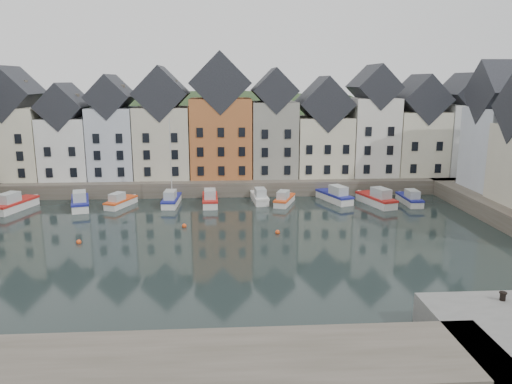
{
  "coord_description": "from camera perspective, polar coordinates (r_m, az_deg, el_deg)",
  "views": [
    {
      "loc": [
        0.53,
        -45.09,
        15.76
      ],
      "look_at": [
        3.79,
        6.0,
        4.31
      ],
      "focal_mm": 35.0,
      "sensor_mm": 36.0,
      "label": 1
    }
  ],
  "objects": [
    {
      "name": "ground",
      "position": [
        47.77,
        -4.11,
        -6.69
      ],
      "size": [
        260.0,
        260.0,
        0.0
      ],
      "primitive_type": "plane",
      "color": "black",
      "rests_on": "ground"
    },
    {
      "name": "far_quay",
      "position": [
        76.53,
        -3.98,
        1.46
      ],
      "size": [
        90.0,
        16.0,
        2.0
      ],
      "primitive_type": "cube",
      "color": "#4C463A",
      "rests_on": "ground"
    },
    {
      "name": "near_wall",
      "position": [
        29.36,
        -25.55,
        -18.92
      ],
      "size": [
        50.0,
        6.0,
        2.0
      ],
      "primitive_type": "cube",
      "color": "#4C463A",
      "rests_on": "ground"
    },
    {
      "name": "hillside",
      "position": [
        106.57,
        -3.76,
        -5.87
      ],
      "size": [
        153.6,
        70.4,
        64.0
      ],
      "color": "#22371B",
      "rests_on": "ground"
    },
    {
      "name": "far_terrace",
      "position": [
        73.46,
        -1.56,
        7.23
      ],
      "size": [
        72.37,
        8.16,
        17.78
      ],
      "color": "beige",
      "rests_on": "far_quay"
    },
    {
      "name": "mooring_buoys",
      "position": [
        52.98,
        -8.42,
        -4.67
      ],
      "size": [
        20.5,
        5.5,
        0.5
      ],
      "color": "#E54D1B",
      "rests_on": "ground"
    },
    {
      "name": "boat_a",
      "position": [
        68.8,
        -25.92,
        -1.27
      ],
      "size": [
        3.95,
        7.05,
        2.59
      ],
      "rotation": [
        0.0,
        0.0,
        -0.29
      ],
      "color": "silver",
      "rests_on": "ground"
    },
    {
      "name": "boat_b",
      "position": [
        66.7,
        -19.46,
        -1.12
      ],
      "size": [
        3.75,
        6.96,
        2.55
      ],
      "rotation": [
        0.0,
        0.0,
        0.27
      ],
      "color": "silver",
      "rests_on": "ground"
    },
    {
      "name": "boat_c",
      "position": [
        66.06,
        -15.25,
        -1.09
      ],
      "size": [
        3.59,
        5.66,
        2.08
      ],
      "rotation": [
        0.0,
        0.0,
        -0.38
      ],
      "color": "silver",
      "rests_on": "ground"
    },
    {
      "name": "boat_d",
      "position": [
        65.35,
        -9.66,
        -0.86
      ],
      "size": [
        2.17,
        6.01,
        11.31
      ],
      "rotation": [
        0.0,
        0.0,
        -0.06
      ],
      "color": "silver",
      "rests_on": "ground"
    },
    {
      "name": "boat_e",
      "position": [
        64.89,
        -5.27,
        -0.85
      ],
      "size": [
        2.15,
        6.3,
        2.39
      ],
      "rotation": [
        0.0,
        0.0,
        0.03
      ],
      "color": "silver",
      "rests_on": "ground"
    },
    {
      "name": "boat_f",
      "position": [
        66.08,
        0.41,
        -0.61
      ],
      "size": [
        2.24,
        5.84,
        2.19
      ],
      "rotation": [
        0.0,
        0.0,
        0.08
      ],
      "color": "silver",
      "rests_on": "ground"
    },
    {
      "name": "boat_g",
      "position": [
        64.99,
        3.24,
        -0.88
      ],
      "size": [
        3.5,
        5.68,
        2.09
      ],
      "rotation": [
        0.0,
        0.0,
        -0.36
      ],
      "color": "silver",
      "rests_on": "ground"
    },
    {
      "name": "boat_h",
      "position": [
        67.2,
        9.01,
        -0.46
      ],
      "size": [
        4.13,
        6.76,
        2.48
      ],
      "rotation": [
        0.0,
        0.0,
        0.36
      ],
      "color": "silver",
      "rests_on": "ground"
    },
    {
      "name": "boat_i",
      "position": [
        66.38,
        13.66,
        -0.8
      ],
      "size": [
        4.0,
        7.09,
        2.6
      ],
      "rotation": [
        0.0,
        0.0,
        0.3
      ],
      "color": "silver",
      "rests_on": "ground"
    },
    {
      "name": "boat_j",
      "position": [
        68.09,
        17.18,
        -0.78
      ],
      "size": [
        1.86,
        5.76,
        2.2
      ],
      "rotation": [
        0.0,
        0.0,
        0.01
      ],
      "color": "silver",
      "rests_on": "ground"
    },
    {
      "name": "mooring_bollard",
      "position": [
        36.2,
        26.38,
        -10.58
      ],
      "size": [
        0.48,
        0.48,
        0.56
      ],
      "color": "black",
      "rests_on": "near_quay"
    }
  ]
}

